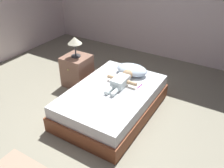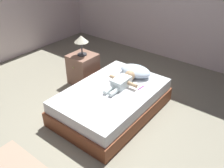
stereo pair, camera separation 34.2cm
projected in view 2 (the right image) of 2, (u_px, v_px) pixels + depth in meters
ground_plane at (85, 135)px, 3.25m from camera, size 8.00×8.00×0.00m
bed at (112, 101)px, 3.58m from camera, size 1.13×1.70×0.40m
pillow at (135, 71)px, 3.81m from camera, size 0.51×0.35×0.15m
baby at (123, 81)px, 3.56m from camera, size 0.49×0.63×0.16m
toothbrush at (141, 87)px, 3.51m from camera, size 0.03×0.15×0.02m
nightstand at (83, 69)px, 4.30m from camera, size 0.44×0.47×0.55m
lamp at (81, 40)px, 4.01m from camera, size 0.24×0.24×0.35m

